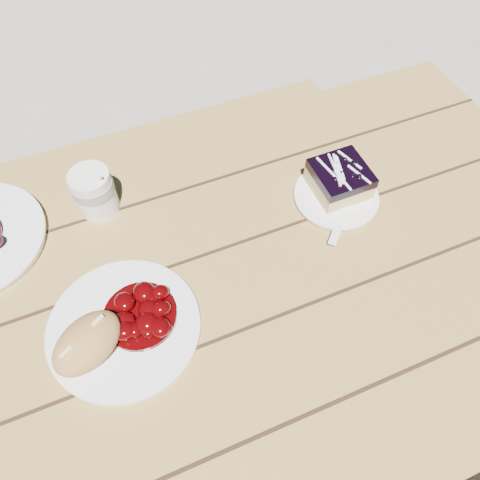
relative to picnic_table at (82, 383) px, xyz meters
name	(u,v)px	position (x,y,z in m)	size (l,w,h in m)	color
ground	(138,442)	(0.00, 0.00, -0.59)	(60.00, 60.00, 0.00)	gray
picnic_table	(82,383)	(0.00, 0.00, 0.00)	(2.00, 1.55, 0.75)	olive
main_plate	(125,328)	(0.12, -0.01, 0.17)	(0.24, 0.24, 0.02)	white
goulash_stew	(138,312)	(0.15, 0.00, 0.20)	(0.12, 0.12, 0.04)	#400203
bread_roll	(87,343)	(0.06, -0.03, 0.21)	(0.12, 0.08, 0.06)	#B38044
dessert_plate	(336,197)	(0.57, 0.10, 0.17)	(0.16, 0.16, 0.01)	white
blueberry_cake	(340,179)	(0.58, 0.12, 0.20)	(0.10, 0.10, 0.06)	#D7BD75
fork_dessert	(342,219)	(0.55, 0.05, 0.17)	(0.03, 0.16, 0.01)	white
coffee_cup	(94,192)	(0.14, 0.26, 0.21)	(0.07, 0.07, 0.09)	white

